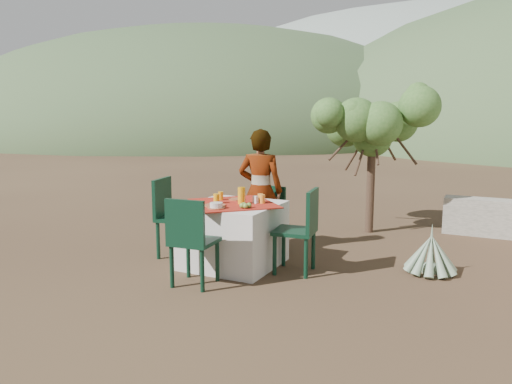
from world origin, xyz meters
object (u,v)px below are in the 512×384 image
person (260,191)px  juice_pitcher (242,196)px  chair_right (302,227)px  chair_near (191,238)px  agave (431,255)px  table (234,234)px  shrub_tree (377,132)px  chair_far (269,213)px  chair_left (171,213)px

person → juice_pitcher: size_ratio=8.27×
chair_right → juice_pitcher: (-0.73, -0.09, 0.32)m
chair_near → agave: bearing=-149.4°
person → agave: person is taller
chair_right → juice_pitcher: 0.80m
person → agave: bearing=168.2°
table → person: person is taller
table → juice_pitcher: bearing=-0.2°
table → agave: 2.30m
chair_near → agave: (2.21, 1.59, -0.31)m
chair_near → shrub_tree: bearing=-114.5°
chair_right → shrub_tree: size_ratio=0.50×
chair_far → chair_right: bearing=-41.1°
table → juice_pitcher: juice_pitcher is taller
chair_near → chair_left: bearing=-50.1°
chair_left → agave: 3.18m
agave → chair_near: bearing=-144.2°
chair_near → person: 1.60m
table → agave: size_ratio=2.02×
chair_right → shrub_tree: shrub_tree is taller
agave → table: bearing=-161.5°
person → juice_pitcher: bearing=85.6°
table → shrub_tree: bearing=65.2°
chair_far → person: person is taller
table → person: bearing=88.8°
chair_right → juice_pitcher: size_ratio=4.97×
table → chair_far: 0.97m
chair_near → juice_pitcher: 0.94m
table → person: 0.83m
chair_far → chair_right: (0.81, -0.88, 0.08)m
chair_left → chair_right: size_ratio=1.03×
person → agave: size_ratio=2.51×
chair_left → shrub_tree: size_ratio=0.51×
chair_far → shrub_tree: size_ratio=0.43×
chair_right → shrub_tree: 2.58m
chair_near → chair_far: bearing=-97.1°
table → chair_right: 0.86m
table → chair_near: 0.88m
person → table: bearing=76.6°
agave → juice_pitcher: size_ratio=3.30×
table → chair_left: size_ratio=1.30×
chair_far → juice_pitcher: juice_pitcher is taller
shrub_tree → chair_far: bearing=-126.7°
chair_near → shrub_tree: size_ratio=0.49×
chair_left → person: person is taller
table → chair_left: chair_left is taller
table → chair_left: (-0.90, 0.00, 0.17)m
person → shrub_tree: size_ratio=0.83×
shrub_tree → juice_pitcher: shrub_tree is taller
chair_far → chair_right: chair_right is taller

